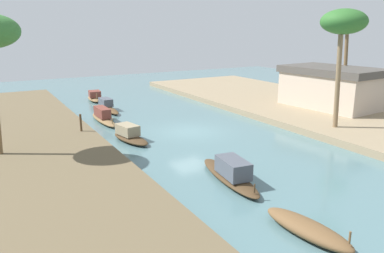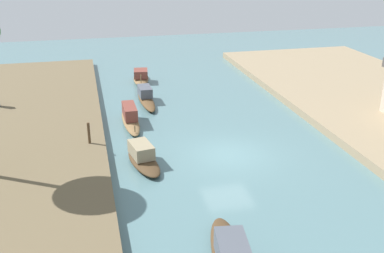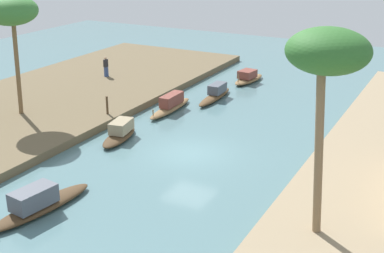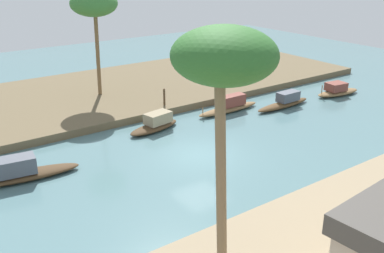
% 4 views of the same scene
% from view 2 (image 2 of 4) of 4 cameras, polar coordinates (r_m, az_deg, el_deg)
% --- Properties ---
extents(river_water, '(67.20, 67.20, 0.00)m').
position_cam_2_polar(river_water, '(23.85, 4.52, -3.53)').
color(river_water, slate).
rests_on(river_water, ground).
extents(sampan_upstream_small, '(3.89, 1.63, 1.00)m').
position_cam_2_polar(sampan_upstream_small, '(36.68, -6.30, 6.07)').
color(sampan_upstream_small, brown).
rests_on(sampan_upstream_small, river_water).
extents(sampan_open_hull, '(4.92, 0.96, 1.11)m').
position_cam_2_polar(sampan_open_hull, '(27.99, -7.62, 1.15)').
color(sampan_open_hull, brown).
rests_on(sampan_open_hull, river_water).
extents(sampan_foreground, '(4.81, 1.00, 1.04)m').
position_cam_2_polar(sampan_foreground, '(31.67, -5.71, 3.60)').
color(sampan_foreground, brown).
rests_on(sampan_foreground, river_water).
extents(sampan_with_tall_canopy, '(3.66, 1.77, 1.04)m').
position_cam_2_polar(sampan_with_tall_canopy, '(22.74, -6.08, -3.80)').
color(sampan_with_tall_canopy, '#47331E').
rests_on(sampan_with_tall_canopy, river_water).
extents(mooring_post, '(0.14, 0.14, 1.13)m').
position_cam_2_polar(mooring_post, '(24.36, -12.58, -0.79)').
color(mooring_post, '#4C3823').
rests_on(mooring_post, riverbank_left).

